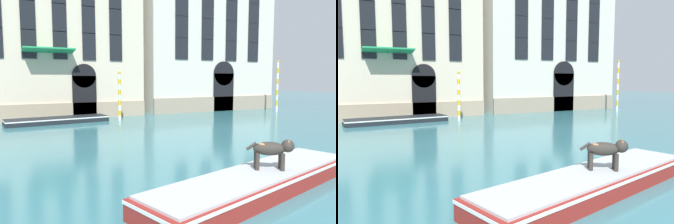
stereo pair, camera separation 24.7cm
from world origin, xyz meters
The scene contains 7 objects.
palazzo_left centered at (-1.22, 26.75, 6.96)m, with size 13.10×7.40×13.95m.
palazzo_right centered at (12.87, 26.75, 6.80)m, with size 13.31×6.13×13.63m.
boat_foreground centered at (0.73, 5.26, 0.29)m, with size 7.71×3.47×0.55m.
dog_on_deck centered at (1.18, 5.26, 1.10)m, with size 1.11×0.83×0.85m.
boat_moored_near_palazzo centered at (-1.83, 21.88, 0.21)m, with size 6.83×2.41×0.38m.
mooring_pole_0 centered at (17.57, 21.13, 2.35)m, with size 0.20×0.20×4.68m.
mooring_pole_1 centered at (2.30, 21.06, 1.79)m, with size 0.22×0.22×3.54m.
Camera 1 is at (-5.30, -1.14, 2.98)m, focal length 35.00 mm.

